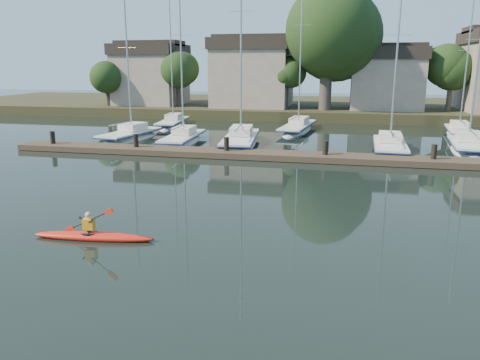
% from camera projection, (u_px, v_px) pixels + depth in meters
% --- Properties ---
extents(ground, '(160.00, 160.00, 0.00)m').
position_uv_depth(ground, '(211.00, 242.00, 15.01)').
color(ground, black).
rests_on(ground, ground).
extents(kayak, '(4.12, 0.96, 1.31)m').
position_uv_depth(kayak, '(93.00, 235.00, 15.24)').
color(kayak, red).
rests_on(kayak, ground).
extents(dock, '(34.00, 2.00, 1.80)m').
position_uv_depth(dock, '(275.00, 155.00, 28.22)').
color(dock, '#473528').
rests_on(dock, ground).
extents(sailboat_0, '(3.20, 7.63, 11.74)m').
position_uv_depth(sailboat_0, '(131.00, 142.00, 35.50)').
color(sailboat_0, silver).
rests_on(sailboat_0, ground).
extents(sailboat_1, '(2.36, 8.01, 12.94)m').
position_uv_depth(sailboat_1, '(183.00, 145.00, 33.98)').
color(sailboat_1, silver).
rests_on(sailboat_1, ground).
extents(sailboat_2, '(3.17, 9.52, 15.46)m').
position_uv_depth(sailboat_2, '(241.00, 147.00, 33.14)').
color(sailboat_2, silver).
rests_on(sailboat_2, ground).
extents(sailboat_3, '(2.36, 7.95, 12.70)m').
position_uv_depth(sailboat_3, '(389.00, 154.00, 30.57)').
color(sailboat_3, silver).
rests_on(sailboat_3, ground).
extents(sailboat_4, '(2.88, 7.44, 12.34)m').
position_uv_depth(sailboat_4, '(467.00, 154.00, 30.62)').
color(sailboat_4, silver).
rests_on(sailboat_4, ground).
extents(sailboat_5, '(2.76, 8.12, 13.18)m').
position_uv_depth(sailboat_5, '(173.00, 128.00, 43.23)').
color(sailboat_5, silver).
rests_on(sailboat_5, ground).
extents(sailboat_6, '(2.91, 9.44, 14.77)m').
position_uv_depth(sailboat_6, '(298.00, 133.00, 39.96)').
color(sailboat_6, silver).
rests_on(sailboat_6, ground).
extents(sailboat_7, '(2.52, 7.24, 11.44)m').
position_uv_depth(sailboat_7, '(459.00, 137.00, 37.65)').
color(sailboat_7, silver).
rests_on(sailboat_7, ground).
extents(shore, '(90.00, 25.25, 12.75)m').
position_uv_depth(shore, '(324.00, 85.00, 52.05)').
color(shore, '#2C351A').
rests_on(shore, ground).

